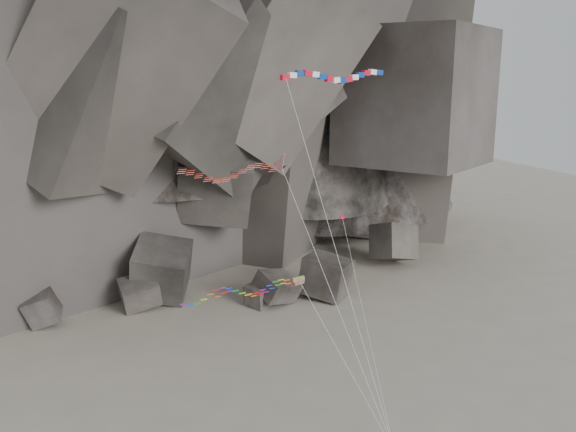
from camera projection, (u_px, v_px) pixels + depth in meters
name	position (u px, v px, depth m)	size (l,w,h in m)	color
headland	(120.00, 5.00, 109.69)	(110.00, 70.00, 84.00)	#4C453E
boulder_field	(247.00, 278.00, 91.71)	(69.16, 17.20, 10.08)	#47423F
delta_kite	(226.00, 172.00, 54.51)	(14.72, 12.76, 24.11)	red
banner_kite	(335.00, 78.00, 56.87)	(10.96, 12.90, 31.04)	red
parafoil_kite	(238.00, 291.00, 55.29)	(15.65, 10.19, 13.01)	yellow
pennant_kite	(355.00, 276.00, 56.27)	(0.58, 9.05, 18.39)	red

